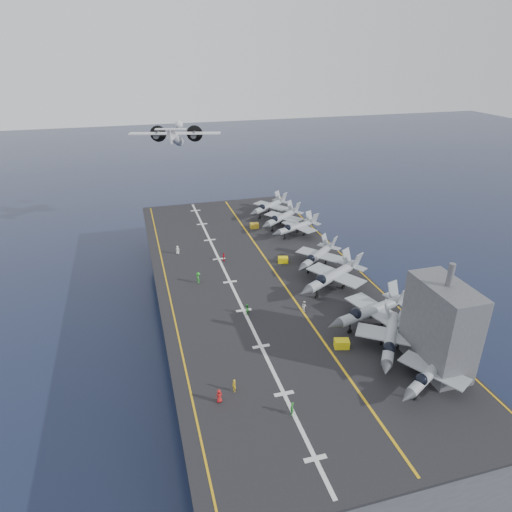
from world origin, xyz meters
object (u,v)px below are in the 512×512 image
object	(u,v)px
island_superstructure	(442,317)
transport_plane	(175,139)
tow_cart_a	(342,344)
fighter_jet_0	(431,371)

from	to	relation	value
island_superstructure	transport_plane	bearing A→B (deg)	106.17
island_superstructure	tow_cart_a	distance (m)	13.97
island_superstructure	transport_plane	distance (m)	85.26
tow_cart_a	transport_plane	bearing A→B (deg)	100.24
island_superstructure	tow_cart_a	bearing A→B (deg)	146.34
island_superstructure	fighter_jet_0	size ratio (longest dim) A/B	0.98
island_superstructure	transport_plane	world-z (taller)	transport_plane
transport_plane	island_superstructure	bearing A→B (deg)	-73.83
fighter_jet_0	tow_cart_a	bearing A→B (deg)	125.07
island_superstructure	transport_plane	xyz separation A→B (m)	(-23.61, 81.45, 8.77)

